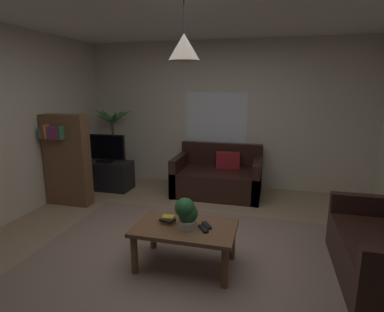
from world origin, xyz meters
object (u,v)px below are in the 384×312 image
Objects in this scene: tv_stand at (106,175)px; tv at (104,148)px; book_on_table_0 at (169,222)px; remote_on_table_1 at (203,229)px; potted_palm_corner at (114,144)px; couch_under_window at (218,178)px; potted_plant_on_table at (187,212)px; coffee_table at (185,233)px; book_on_table_2 at (168,217)px; remote_on_table_0 at (207,225)px; bookshelf_corner at (67,159)px; book_on_table_1 at (167,220)px; pendant_lamp at (184,47)px.

tv is (0.00, -0.02, 0.50)m from tv_stand.
tv is at bearing 133.22° from book_on_table_0.
potted_palm_corner is (-2.35, 2.59, 0.26)m from remote_on_table_1.
couch_under_window is at bearing 63.02° from remote_on_table_1.
potted_plant_on_table is at bearing 144.60° from remote_on_table_1.
book_on_table_2 is (-0.19, 0.03, 0.13)m from coffee_table.
tv_stand is at bearing -77.99° from potted_palm_corner.
bookshelf_corner is (-2.43, 1.16, 0.27)m from remote_on_table_0.
book_on_table_1 is 2.73m from tv_stand.
coffee_table is 2.86m from tv_stand.
tv_stand is 0.95m from bookshelf_corner.
pendant_lamp is (0.06, -2.25, 1.88)m from couch_under_window.
coffee_table is 8.55× the size of book_on_table_2.
potted_palm_corner reaches higher than book_on_table_2.
potted_plant_on_table reaches higher than tv_stand.
potted_plant_on_table reaches higher than remote_on_table_0.
tv_stand is at bearing 132.74° from book_on_table_1.
book_on_table_1 is at bearing -107.82° from book_on_table_2.
tv is 0.56× the size of bookshelf_corner.
potted_palm_corner is (-0.11, 0.56, -0.04)m from tv.
potted_palm_corner reaches higher than couch_under_window.
book_on_table_1 is at bearing 168.24° from potted_plant_on_table.
remote_on_table_1 is at bearing -83.63° from couch_under_window.
bookshelf_corner is (-2.03, 1.18, 0.22)m from book_on_table_2.
book_on_table_2 reaches higher than coffee_table.
bookshelf_corner is (-0.18, -0.81, 0.47)m from tv_stand.
potted_palm_corner is (-0.11, 0.54, 0.46)m from tv_stand.
couch_under_window reaches higher than remote_on_table_0.
potted_plant_on_table is (0.20, -0.04, 0.15)m from book_on_table_0.
tv_stand is at bearing -74.29° from remote_on_table_0.
tv is (-1.98, -0.26, 0.48)m from couch_under_window.
potted_palm_corner is (-1.97, 2.54, 0.26)m from book_on_table_0.
remote_on_table_1 is 3.03m from tv_stand.
remote_on_table_1 is 0.18× the size of tv_stand.
book_on_table_2 is 0.74× the size of remote_on_table_1.
book_on_table_0 reaches higher than coffee_table.
tv is 3.17m from pendant_lamp.
tv_stand is (-1.85, 1.98, -0.25)m from book_on_table_2.
book_on_table_1 is 0.41m from remote_on_table_0.
pendant_lamp reaches higher than book_on_table_0.
potted_plant_on_table is at bearing -50.34° from coffee_table.
book_on_table_2 is at bearing -93.30° from couch_under_window.
coffee_table is 0.23m from book_on_table_2.
coffee_table is 2.55m from bookshelf_corner.
remote_on_table_0 is (0.27, -2.21, 0.18)m from couch_under_window.
potted_plant_on_table is 3.38m from potted_palm_corner.
bookshelf_corner reaches higher than book_on_table_0.
tv is 0.81m from bookshelf_corner.
couch_under_window is at bearing 91.48° from pendant_lamp.
tv_stand is at bearing 77.07° from bookshelf_corner.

